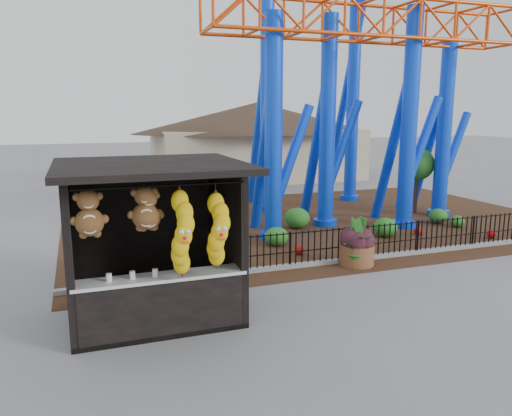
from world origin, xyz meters
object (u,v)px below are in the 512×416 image
object	(u,v)px
roller_coaster	(344,45)
potted_plant	(357,250)
terracotta_planter	(356,255)
prize_booth	(154,245)

from	to	relation	value
roller_coaster	potted_plant	distance (m)	8.65
terracotta_planter	potted_plant	size ratio (longest dim) A/B	0.99
roller_coaster	terracotta_planter	size ratio (longest dim) A/B	11.81
roller_coaster	terracotta_planter	distance (m)	8.64
prize_booth	potted_plant	xyz separation A→B (m)	(5.52, 1.64, -1.07)
terracotta_planter	roller_coaster	bearing A→B (deg)	65.61
roller_coaster	terracotta_planter	xyz separation A→B (m)	(-2.51, -5.53, -6.15)
terracotta_planter	potted_plant	xyz separation A→B (m)	(-0.10, -0.17, 0.18)
prize_booth	roller_coaster	world-z (taller)	roller_coaster
prize_booth	roller_coaster	bearing A→B (deg)	42.08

